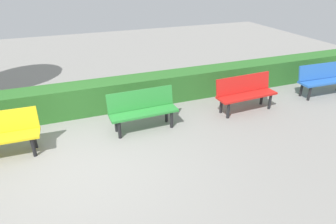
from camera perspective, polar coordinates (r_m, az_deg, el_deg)
ground_plane at (r=5.46m, az=-16.21°, el=-10.16°), size 23.75×23.75×0.00m
bench_blue at (r=9.01m, az=28.89°, el=6.01°), size 1.65×0.53×0.86m
bench_red at (r=7.24m, az=15.21°, el=3.93°), size 1.56×0.53×0.86m
bench_green at (r=6.18m, az=-5.09°, el=0.73°), size 1.48×0.49×0.86m
hedge_row at (r=7.30m, az=-8.93°, el=3.75°), size 19.75×0.63×0.73m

